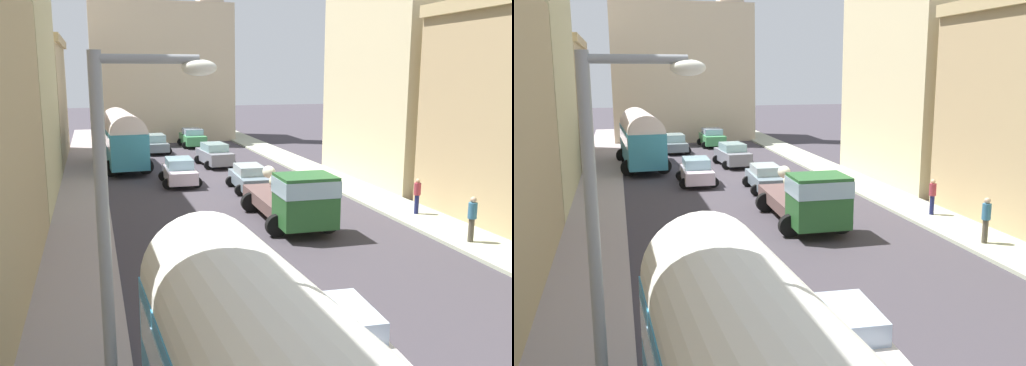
% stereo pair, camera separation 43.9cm
% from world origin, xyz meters
% --- Properties ---
extents(ground_plane, '(154.00, 154.00, 0.00)m').
position_xyz_m(ground_plane, '(0.00, 27.00, 0.00)').
color(ground_plane, '#3C373E').
extents(sidewalk_left, '(2.50, 70.00, 0.14)m').
position_xyz_m(sidewalk_left, '(-7.25, 27.00, 0.07)').
color(sidewalk_left, '#9E9191').
rests_on(sidewalk_left, ground).
extents(sidewalk_right, '(2.50, 70.00, 0.14)m').
position_xyz_m(sidewalk_right, '(7.25, 27.00, 0.07)').
color(sidewalk_right, '#AAAF98').
rests_on(sidewalk_right, ground).
extents(building_left_3, '(5.23, 12.72, 8.82)m').
position_xyz_m(building_left_3, '(-10.88, 40.51, 4.44)').
color(building_left_3, tan).
rests_on(building_left_3, ground).
extents(building_right_2, '(4.56, 10.48, 12.43)m').
position_xyz_m(building_right_2, '(10.57, 27.15, 6.24)').
color(building_right_2, beige).
rests_on(building_right_2, ground).
extents(distant_church, '(12.95, 7.16, 21.44)m').
position_xyz_m(distant_church, '(0.00, 51.84, 7.06)').
color(distant_church, beige).
rests_on(distant_church, ground).
extents(parked_bus_1, '(3.46, 9.12, 3.86)m').
position_xyz_m(parked_bus_1, '(-4.66, 35.79, 2.13)').
color(parked_bus_1, teal).
rests_on(parked_bus_1, ground).
extents(cargo_truck_0, '(3.19, 6.99, 2.49)m').
position_xyz_m(cargo_truck_0, '(1.36, 18.66, 1.27)').
color(cargo_truck_0, '#265829').
rests_on(cargo_truck_0, ground).
extents(car_0, '(2.25, 4.06, 1.42)m').
position_xyz_m(car_0, '(1.57, 26.33, 0.72)').
color(car_0, gray).
rests_on(car_0, ground).
extents(car_1, '(2.43, 4.30, 1.60)m').
position_xyz_m(car_1, '(1.46, 34.84, 0.80)').
color(car_1, gray).
rests_on(car_1, ground).
extents(car_2, '(2.36, 4.12, 1.59)m').
position_xyz_m(car_2, '(1.79, 45.39, 0.80)').
color(car_2, '#449C5B').
rests_on(car_2, ground).
extents(car_3, '(2.46, 3.79, 1.45)m').
position_xyz_m(car_3, '(-1.70, 7.65, 0.73)').
color(car_3, silver).
rests_on(car_3, ground).
extents(car_4, '(2.30, 4.10, 1.53)m').
position_xyz_m(car_4, '(-1.86, 29.14, 0.77)').
color(car_4, silver).
rests_on(car_4, ground).
extents(car_5, '(2.39, 4.08, 1.51)m').
position_xyz_m(car_5, '(-1.80, 42.44, 0.76)').
color(car_5, gray).
rests_on(car_5, ground).
extents(pedestrian_0, '(0.46, 0.46, 1.88)m').
position_xyz_m(pedestrian_0, '(6.91, 14.42, 1.09)').
color(pedestrian_0, '#484035').
rests_on(pedestrian_0, ground).
extents(pedestrian_2, '(0.39, 0.39, 1.76)m').
position_xyz_m(pedestrian_2, '(7.28, 18.72, 1.01)').
color(pedestrian_2, '#191D4D').
rests_on(pedestrian_2, ground).
extents(streetlamp_near, '(1.52, 0.28, 6.69)m').
position_xyz_m(streetlamp_near, '(-6.31, 4.20, 3.95)').
color(streetlamp_near, gray).
rests_on(streetlamp_near, ground).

